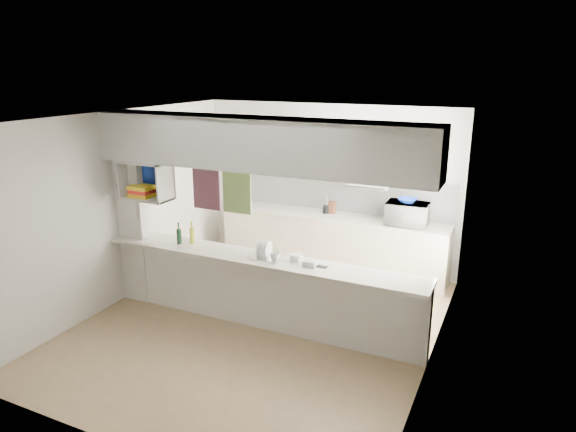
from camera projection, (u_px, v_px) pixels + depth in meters
The scene contains 16 objects.
floor at pixel (259, 325), 6.50m from camera, with size 4.80×4.80×0.00m, color #997B59.
ceiling at pixel (255, 117), 5.77m from camera, with size 4.80×4.80×0.00m, color white.
wall_back at pixel (328, 186), 8.22m from camera, with size 4.20×4.20×0.00m, color silver.
wall_left at pixel (121, 208), 6.98m from camera, with size 4.80×4.80×0.00m, color silver.
wall_right at pixel (437, 253), 5.28m from camera, with size 4.80×4.80×0.00m, color silver.
servery_partition at pixel (244, 197), 6.10m from camera, with size 4.20×0.50×2.60m.
cubby_shelf at pixel (147, 183), 6.60m from camera, with size 0.65×0.35×0.50m.
kitchen_run at pixel (331, 220), 8.06m from camera, with size 3.60×0.63×2.24m.
microwave at pixel (407, 214), 7.46m from camera, with size 0.60×0.41×0.33m, color white.
bowl at pixel (408, 201), 7.41m from camera, with size 0.27×0.27×0.07m, color #0D2C98.
dish_rack at pixel (267, 251), 6.20m from camera, with size 0.40×0.30×0.21m.
cup at pixel (275, 257), 6.08m from camera, with size 0.12×0.12×0.10m, color white.
wine_bottles at pixel (186, 235), 6.69m from camera, with size 0.21×0.14×0.30m.
plastic_tubs at pixel (302, 260), 6.05m from camera, with size 0.50×0.23×0.08m.
utensil_jar at pixel (326, 209), 8.07m from camera, with size 0.09×0.09×0.13m, color black.
knife_block at pixel (332, 207), 8.04m from camera, with size 0.10×0.08×0.20m, color #502C1B.
Camera 1 is at (2.80, -5.14, 3.16)m, focal length 32.00 mm.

